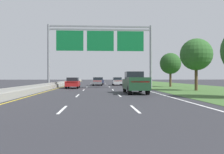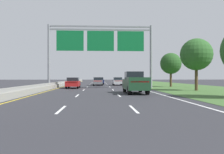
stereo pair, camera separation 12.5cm
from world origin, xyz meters
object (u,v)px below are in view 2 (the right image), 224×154
(car_navy_centre_lane_sedan, at_px, (99,81))
(roadside_tree_mid, at_px, (196,55))
(car_silver_right_lane_sedan, at_px, (118,81))
(car_red_left_lane_sedan, at_px, (73,83))
(roadside_tree_far, at_px, (171,64))
(overhead_sign_gantry, at_px, (101,43))
(car_grey_centre_lane_sedan, at_px, (98,81))
(pickup_truck_darkgreen, at_px, (135,83))

(car_navy_centre_lane_sedan, height_order, roadside_tree_mid, roadside_tree_mid)
(car_silver_right_lane_sedan, distance_m, roadside_tree_mid, 20.60)
(car_red_left_lane_sedan, relative_size, roadside_tree_far, 0.78)
(car_silver_right_lane_sedan, height_order, roadside_tree_mid, roadside_tree_mid)
(roadside_tree_mid, bearing_deg, overhead_sign_gantry, 151.20)
(car_red_left_lane_sedan, bearing_deg, car_grey_centre_lane_sedan, -18.66)
(roadside_tree_mid, bearing_deg, car_silver_right_lane_sedan, 113.24)
(pickup_truck_darkgreen, height_order, car_silver_right_lane_sedan, pickup_truck_darkgreen)
(car_silver_right_lane_sedan, relative_size, car_grey_centre_lane_sedan, 1.00)
(roadside_tree_far, bearing_deg, car_red_left_lane_sedan, -165.49)
(overhead_sign_gantry, distance_m, car_navy_centre_lane_sedan, 19.24)
(car_silver_right_lane_sedan, height_order, car_grey_centre_lane_sedan, same)
(car_navy_centre_lane_sedan, bearing_deg, car_red_left_lane_sedan, 166.06)
(car_grey_centre_lane_sedan, bearing_deg, roadside_tree_mid, -145.67)
(overhead_sign_gantry, height_order, pickup_truck_darkgreen, overhead_sign_gantry)
(car_grey_centre_lane_sedan, bearing_deg, roadside_tree_far, -118.18)
(car_silver_right_lane_sedan, distance_m, car_grey_centre_lane_sedan, 4.02)
(car_silver_right_lane_sedan, bearing_deg, car_grey_centre_lane_sedan, 106.05)
(overhead_sign_gantry, distance_m, pickup_truck_darkgreen, 12.28)
(car_grey_centre_lane_sedan, height_order, roadside_tree_mid, roadside_tree_mid)
(car_silver_right_lane_sedan, xyz_separation_m, car_grey_centre_lane_sedan, (-3.87, -1.11, 0.00))
(car_silver_right_lane_sedan, xyz_separation_m, car_red_left_lane_sedan, (-7.40, -11.72, 0.00))
(roadside_tree_mid, bearing_deg, pickup_truck_darkgreen, -152.37)
(car_silver_right_lane_sedan, relative_size, roadside_tree_far, 0.78)
(car_silver_right_lane_sedan, bearing_deg, roadside_tree_mid, -156.73)
(roadside_tree_far, bearing_deg, car_silver_right_lane_sedan, 137.12)
(car_grey_centre_lane_sedan, xyz_separation_m, roadside_tree_far, (12.13, -6.56, 3.05))
(car_red_left_lane_sedan, height_order, roadside_tree_far, roadside_tree_far)
(overhead_sign_gantry, xyz_separation_m, pickup_truck_darkgreen, (3.38, -10.50, -5.40))
(pickup_truck_darkgreen, bearing_deg, car_navy_centre_lane_sedan, 6.50)
(car_red_left_lane_sedan, bearing_deg, pickup_truck_darkgreen, -146.77)
(car_silver_right_lane_sedan, relative_size, car_navy_centre_lane_sedan, 0.99)
(car_silver_right_lane_sedan, xyz_separation_m, car_navy_centre_lane_sedan, (-3.54, 6.03, 0.00))
(pickup_truck_darkgreen, distance_m, car_navy_centre_lane_sedan, 29.11)
(roadside_tree_far, bearing_deg, overhead_sign_gantry, -158.11)
(car_silver_right_lane_sedan, xyz_separation_m, roadside_tree_mid, (8.01, -18.65, 3.52))
(roadside_tree_mid, height_order, roadside_tree_far, roadside_tree_mid)
(overhead_sign_gantry, bearing_deg, roadside_tree_mid, -28.80)
(car_grey_centre_lane_sedan, xyz_separation_m, roadside_tree_mid, (11.88, -17.54, 3.52))
(overhead_sign_gantry, height_order, car_grey_centre_lane_sedan, overhead_sign_gantry)
(overhead_sign_gantry, xyz_separation_m, roadside_tree_far, (11.68, 4.69, -2.60))
(overhead_sign_gantry, xyz_separation_m, car_grey_centre_lane_sedan, (-0.44, 11.25, -5.65))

